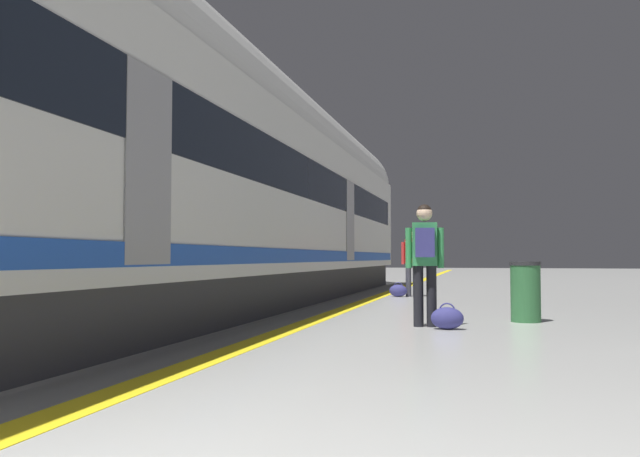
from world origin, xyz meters
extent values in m
cube|color=yellow|center=(-0.70, 10.00, 0.00)|extent=(0.36, 80.00, 0.01)
cube|color=slate|center=(-1.06, 10.00, 0.00)|extent=(0.69, 80.00, 0.01)
cube|color=#38383D|center=(-2.87, 9.32, 0.35)|extent=(2.67, 25.71, 0.70)
cube|color=silver|center=(-2.87, 9.32, 2.15)|extent=(2.90, 26.78, 2.90)
cylinder|color=silver|center=(-2.87, 9.32, 3.55)|extent=(2.84, 26.25, 2.84)
cube|color=black|center=(-2.87, 9.32, 2.50)|extent=(2.93, 25.17, 0.80)
cube|color=#1E4CB2|center=(-2.87, 9.32, 1.00)|extent=(2.94, 26.25, 0.24)
cone|color=silver|center=(-2.87, 24.01, 1.90)|extent=(2.76, 2.60, 2.75)
cube|color=gray|center=(-1.41, 5.31, 1.90)|extent=(0.02, 0.90, 2.00)
cube|color=gray|center=(-1.41, 15.35, 1.90)|extent=(0.02, 0.90, 2.00)
cylinder|color=#383842|center=(0.03, 15.52, 0.42)|extent=(0.14, 0.14, 0.83)
cylinder|color=#383842|center=(0.20, 15.56, 0.42)|extent=(0.14, 0.14, 0.83)
cube|color=red|center=(0.11, 15.54, 1.13)|extent=(0.37, 0.27, 0.59)
cylinder|color=red|center=(-0.10, 15.49, 1.08)|extent=(0.09, 0.09, 0.55)
cylinder|color=red|center=(0.32, 15.60, 1.08)|extent=(0.09, 0.09, 0.55)
sphere|color=beige|center=(0.11, 15.54, 1.55)|extent=(0.22, 0.22, 0.22)
sphere|color=black|center=(0.11, 15.54, 1.58)|extent=(0.20, 0.20, 0.20)
cube|color=black|center=(0.15, 15.39, 1.15)|extent=(0.28, 0.20, 0.40)
ellipsoid|color=navy|center=(-0.21, 15.34, 0.15)|extent=(0.44, 0.26, 0.30)
torus|color=navy|center=(-0.21, 15.34, 0.25)|extent=(0.22, 0.02, 0.22)
cylinder|color=black|center=(0.96, 8.60, 0.43)|extent=(0.14, 0.14, 0.85)
cylinder|color=black|center=(1.14, 8.62, 0.43)|extent=(0.14, 0.14, 0.85)
cube|color=#338C4C|center=(1.05, 8.61, 1.16)|extent=(0.37, 0.24, 0.61)
cylinder|color=#338C4C|center=(0.82, 8.60, 1.11)|extent=(0.09, 0.09, 0.57)
cylinder|color=#338C4C|center=(1.27, 8.65, 1.11)|extent=(0.09, 0.09, 0.57)
sphere|color=beige|center=(1.05, 8.61, 1.59)|extent=(0.22, 0.22, 0.22)
sphere|color=black|center=(1.05, 8.61, 1.62)|extent=(0.21, 0.21, 0.21)
cube|color=navy|center=(1.06, 8.46, 1.18)|extent=(0.28, 0.17, 0.41)
ellipsoid|color=navy|center=(1.37, 8.33, 0.15)|extent=(0.44, 0.26, 0.30)
torus|color=navy|center=(1.37, 8.33, 0.25)|extent=(0.22, 0.02, 0.22)
cylinder|color=#2D6638|center=(2.46, 9.66, 0.42)|extent=(0.44, 0.44, 0.85)
cylinder|color=#262628|center=(2.46, 9.66, 0.88)|extent=(0.46, 0.46, 0.06)
camera|label=1|loc=(1.86, -0.49, 0.97)|focal=35.93mm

